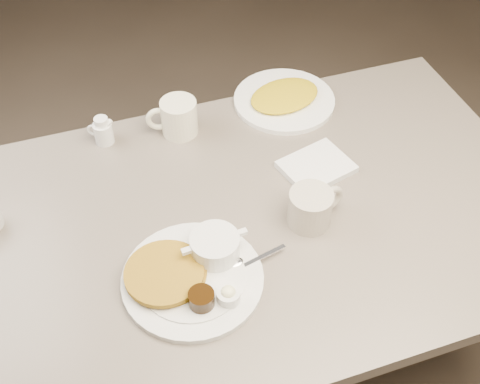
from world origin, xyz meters
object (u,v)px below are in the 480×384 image
object	(u,v)px
diner_table	(242,261)
main_plate	(193,271)
creamer_right	(103,131)
coffee_mug_near	(312,207)
coffee_mug_far	(178,117)
hash_plate	(284,99)

from	to	relation	value
diner_table	main_plate	world-z (taller)	main_plate
diner_table	creamer_right	bearing A→B (deg)	124.98
coffee_mug_near	coffee_mug_far	bearing A→B (deg)	117.64
creamer_right	diner_table	bearing A→B (deg)	-55.02
main_plate	coffee_mug_far	distance (m)	0.49
main_plate	coffee_mug_near	xyz separation A→B (m)	(0.31, 0.07, 0.02)
hash_plate	diner_table	bearing A→B (deg)	-124.10
diner_table	coffee_mug_near	world-z (taller)	coffee_mug_near
coffee_mug_near	hash_plate	xyz separation A→B (m)	(0.11, 0.43, -0.03)
main_plate	hash_plate	xyz separation A→B (m)	(0.41, 0.50, -0.01)
coffee_mug_far	main_plate	bearing A→B (deg)	-100.94
diner_table	hash_plate	xyz separation A→B (m)	(0.26, 0.38, 0.18)
diner_table	main_plate	xyz separation A→B (m)	(-0.16, -0.13, 0.19)
diner_table	hash_plate	distance (m)	0.49
coffee_mug_near	creamer_right	bearing A→B (deg)	133.59
main_plate	coffee_mug_far	bearing A→B (deg)	79.06
diner_table	coffee_mug_near	distance (m)	0.27
coffee_mug_near	coffee_mug_far	size ratio (longest dim) A/B	1.05
coffee_mug_far	hash_plate	size ratio (longest dim) A/B	0.42
main_plate	coffee_mug_near	distance (m)	0.32
main_plate	coffee_mug_near	size ratio (longest dim) A/B	2.50
diner_table	creamer_right	world-z (taller)	creamer_right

